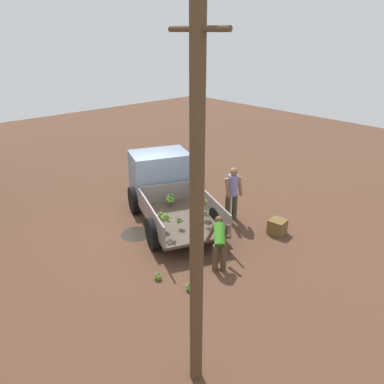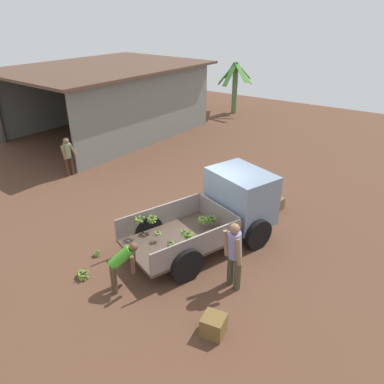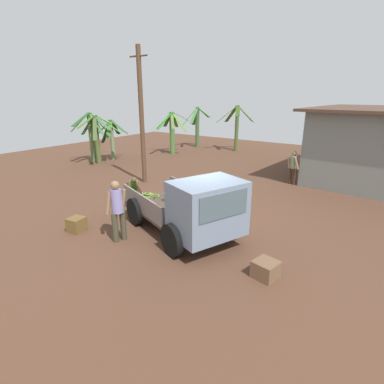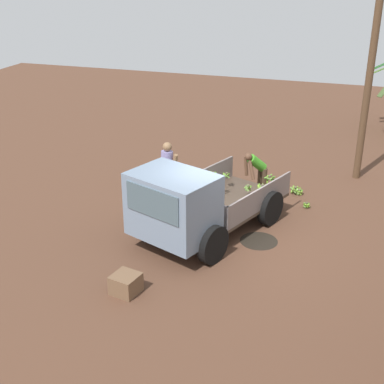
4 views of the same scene
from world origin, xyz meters
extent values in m
plane|color=brown|center=(0.00, 0.00, 0.00)|extent=(36.00, 36.00, 0.00)
cylinder|color=#2B251E|center=(-0.08, 0.73, 0.00)|extent=(0.90, 0.90, 0.01)
cube|color=#48382D|center=(-1.00, -0.24, 0.48)|extent=(3.23, 2.72, 0.08)
cube|color=gray|center=(-0.67, 0.60, 0.81)|extent=(2.57, 1.04, 0.59)
cube|color=gray|center=(-1.33, -1.08, 0.81)|extent=(2.57, 1.04, 0.59)
cube|color=gray|center=(0.26, -0.73, 0.81)|extent=(0.72, 1.75, 0.59)
cube|color=gray|center=(1.00, -1.02, 1.16)|extent=(1.87, 2.17, 1.45)
cube|color=#4C606B|center=(1.61, -1.26, 1.45)|extent=(0.56, 1.37, 0.64)
cylinder|color=black|center=(1.16, -0.05, 0.44)|extent=(0.90, 0.52, 0.87)
cylinder|color=black|center=(0.47, -1.84, 0.44)|extent=(0.90, 0.52, 0.87)
cylinder|color=black|center=(-1.03, 0.81, 0.44)|extent=(0.90, 0.52, 0.87)
cylinder|color=black|center=(-1.73, -0.99, 0.44)|extent=(0.90, 0.52, 0.87)
sphere|color=#4A4230|center=(-0.01, -0.64, 0.83)|extent=(0.08, 0.08, 0.08)
cylinder|color=#4E7318|center=(-0.04, -0.72, 0.77)|extent=(0.21, 0.13, 0.14)
cylinder|color=#6A9E2C|center=(0.04, -0.71, 0.76)|extent=(0.19, 0.15, 0.16)
cylinder|color=#6BA241|center=(0.07, -0.66, 0.76)|extent=(0.10, 0.20, 0.15)
cylinder|color=#6D9B41|center=(0.05, -0.60, 0.75)|extent=(0.15, 0.18, 0.17)
cylinder|color=#5D8C29|center=(-0.01, -0.57, 0.75)|extent=(0.19, 0.05, 0.18)
cylinder|color=#52772B|center=(-0.05, -0.60, 0.75)|extent=(0.15, 0.16, 0.19)
cylinder|color=#528829|center=(-0.06, -0.65, 0.74)|extent=(0.06, 0.16, 0.20)
sphere|color=brown|center=(-1.20, -0.57, 0.99)|extent=(0.07, 0.07, 0.07)
cylinder|color=#608E22|center=(-1.12, -0.59, 0.95)|extent=(0.08, 0.20, 0.10)
cylinder|color=#73AF40|center=(-1.17, -0.51, 0.92)|extent=(0.17, 0.10, 0.15)
cylinder|color=#537720|center=(-1.26, -0.52, 0.95)|extent=(0.16, 0.17, 0.10)
cylinder|color=#5A8624|center=(-1.25, -0.60, 0.91)|extent=(0.10, 0.15, 0.18)
cylinder|color=#58812C|center=(-1.19, -0.64, 0.93)|extent=(0.18, 0.05, 0.14)
sphere|color=brown|center=(-1.74, -0.51, 0.93)|extent=(0.07, 0.07, 0.07)
cylinder|color=#52791D|center=(-1.74, -0.47, 0.86)|extent=(0.12, 0.05, 0.15)
cylinder|color=#48721D|center=(-1.78, -0.49, 0.86)|extent=(0.09, 0.13, 0.14)
cylinder|color=olive|center=(-1.78, -0.56, 0.89)|extent=(0.14, 0.13, 0.10)
cylinder|color=#70A638|center=(-1.70, -0.57, 0.89)|extent=(0.15, 0.12, 0.09)
cylinder|color=#72A547|center=(-1.69, -0.49, 0.87)|extent=(0.09, 0.15, 0.13)
sphere|color=#453E2D|center=(-1.35, -0.78, 1.07)|extent=(0.08, 0.08, 0.08)
cylinder|color=olive|center=(-1.32, -0.82, 1.00)|extent=(0.15, 0.14, 0.17)
cylinder|color=#79A441|center=(-1.28, -0.78, 1.02)|extent=(0.06, 0.18, 0.13)
cylinder|color=#59772B|center=(-1.31, -0.73, 1.01)|extent=(0.17, 0.15, 0.14)
cylinder|color=#7CB229|center=(-1.35, -0.71, 1.02)|extent=(0.18, 0.05, 0.13)
cylinder|color=#588034|center=(-1.39, -0.74, 1.00)|extent=(0.15, 0.14, 0.17)
cylinder|color=#69A229|center=(-1.41, -0.78, 1.00)|extent=(0.05, 0.16, 0.16)
cylinder|color=#538629|center=(-1.39, -0.83, 1.01)|extent=(0.17, 0.15, 0.15)
cylinder|color=#7AA834|center=(-1.35, -0.84, 1.00)|extent=(0.16, 0.06, 0.16)
sphere|color=brown|center=(-0.19, -0.49, 0.82)|extent=(0.08, 0.08, 0.08)
cylinder|color=#7AAF4D|center=(-0.14, -0.55, 0.77)|extent=(0.18, 0.17, 0.14)
cylinder|color=olive|center=(-0.10, -0.50, 0.78)|extent=(0.06, 0.21, 0.12)
cylinder|color=olive|center=(-0.12, -0.44, 0.78)|extent=(0.16, 0.19, 0.12)
cylinder|color=olive|center=(-0.17, -0.41, 0.78)|extent=(0.21, 0.08, 0.12)
cylinder|color=#679720|center=(-0.24, -0.42, 0.78)|extent=(0.19, 0.16, 0.13)
cylinder|color=#65A232|center=(-0.27, -0.49, 0.77)|extent=(0.05, 0.20, 0.14)
cylinder|color=#508426|center=(-0.24, -0.55, 0.77)|extent=(0.18, 0.17, 0.13)
cylinder|color=olive|center=(-0.20, -0.54, 0.74)|extent=(0.16, 0.08, 0.19)
sphere|color=#4B4431|center=(-1.38, 0.15, 0.80)|extent=(0.07, 0.07, 0.07)
cylinder|color=#537528|center=(-1.35, 0.18, 0.74)|extent=(0.13, 0.11, 0.13)
cylinder|color=olive|center=(-1.40, 0.19, 0.75)|extent=(0.14, 0.09, 0.12)
cylinder|color=#5D9428|center=(-1.44, 0.16, 0.76)|extent=(0.07, 0.15, 0.10)
cylinder|color=#78AD48|center=(-1.42, 0.10, 0.77)|extent=(0.14, 0.12, 0.09)
cylinder|color=#517833|center=(-1.37, 0.10, 0.74)|extent=(0.14, 0.07, 0.13)
cylinder|color=#77A148|center=(-1.35, 0.13, 0.74)|extent=(0.08, 0.12, 0.14)
sphere|color=#4B4330|center=(-1.11, 0.56, 0.98)|extent=(0.08, 0.08, 0.08)
cylinder|color=#7CA63C|center=(-1.19, 0.55, 0.90)|extent=(0.07, 0.20, 0.17)
cylinder|color=#7AA540|center=(-1.16, 0.50, 0.91)|extent=(0.18, 0.16, 0.17)
cylinder|color=#538227|center=(-1.11, 0.47, 0.93)|extent=(0.22, 0.06, 0.13)
cylinder|color=#7CB12D|center=(-1.06, 0.51, 0.90)|extent=(0.16, 0.18, 0.17)
cylinder|color=#7FAA3C|center=(-1.03, 0.58, 0.93)|extent=(0.09, 0.22, 0.13)
cylinder|color=#5B8038|center=(-1.06, 0.60, 0.89)|extent=(0.16, 0.17, 0.19)
cylinder|color=#769C44|center=(-1.12, 0.64, 0.91)|extent=(0.21, 0.07, 0.16)
cylinder|color=#527D2C|center=(-1.16, 0.60, 0.89)|extent=(0.16, 0.16, 0.19)
sphere|color=brown|center=(-1.48, 0.67, 1.10)|extent=(0.08, 0.08, 0.08)
cylinder|color=#4D7526|center=(-1.54, 0.72, 1.03)|extent=(0.16, 0.19, 0.17)
cylinder|color=#58922C|center=(-1.55, 0.62, 1.06)|extent=(0.17, 0.20, 0.12)
cylinder|color=#53761C|center=(-1.46, 0.62, 1.01)|extent=(0.17, 0.08, 0.20)
cylinder|color=#587E34|center=(-1.39, 0.68, 1.05)|extent=(0.07, 0.22, 0.13)
cylinder|color=olive|center=(-1.45, 0.75, 1.05)|extent=(0.22, 0.12, 0.14)
cylinder|color=#3F3833|center=(1.86, 12.27, 1.64)|extent=(0.16, 0.16, 3.28)
cylinder|color=#3F3833|center=(1.46, 6.56, 1.64)|extent=(0.16, 0.16, 3.28)
cylinder|color=brown|center=(-4.89, 2.74, 2.98)|extent=(0.21, 0.21, 5.96)
cylinder|color=brown|center=(-4.89, 2.74, 5.51)|extent=(1.02, 0.07, 0.07)
cylinder|color=#587040|center=(-10.52, 4.16, 1.45)|extent=(0.32, 0.32, 2.90)
cube|color=#3E782F|center=(-9.90, 4.10, 2.37)|extent=(1.28, 0.31, 1.18)
cube|color=#3B8739|center=(-10.35, 4.55, 2.45)|extent=(0.57, 0.88, 1.02)
cube|color=#386F1E|center=(-10.87, 4.47, 2.37)|extent=(0.86, 0.79, 1.18)
cube|color=#2E4D1A|center=(-11.00, 3.80, 2.40)|extent=(1.08, 0.89, 1.12)
cube|color=#225220|center=(-10.44, 3.51, 2.61)|extent=(0.44, 1.36, 0.71)
cylinder|color=#4A7838|center=(-8.25, 9.04, 1.39)|extent=(0.34, 0.34, 2.79)
cube|color=#548C29|center=(-7.63, 9.04, 2.22)|extent=(1.25, 0.23, 1.26)
cube|color=#3B6C2D|center=(-7.89, 9.52, 2.54)|extent=(0.88, 1.09, 0.62)
cube|color=#4F8822|center=(-8.46, 9.60, 2.28)|extent=(0.64, 1.21, 1.14)
cube|color=#395E29|center=(-8.66, 9.15, 2.32)|extent=(0.92, 0.50, 1.05)
cube|color=#335A19|center=(-8.80, 8.87, 2.26)|extent=(1.17, 0.52, 1.18)
cube|color=#2D8222|center=(-8.27, 8.33, 2.32)|extent=(0.23, 1.43, 1.05)
cube|color=#557039|center=(-7.94, 8.71, 2.32)|extent=(0.77, 0.80, 1.04)
cylinder|color=#3F6431|center=(-8.42, 12.38, 1.50)|extent=(0.30, 0.30, 2.99)
cube|color=#368034|center=(-7.88, 12.46, 2.68)|extent=(1.12, 0.37, 0.74)
cube|color=#42742A|center=(-8.20, 12.86, 2.63)|extent=(0.69, 1.08, 0.83)
cube|color=#378133|center=(-8.86, 12.73, 2.33)|extent=(1.05, 0.92, 1.44)
cube|color=#42803D|center=(-8.83, 11.97, 2.36)|extent=(0.98, 0.98, 1.36)
cube|color=#43773C|center=(-8.27, 11.75, 2.48)|extent=(0.53, 1.33, 1.13)
cylinder|color=#71895C|center=(-10.07, 5.32, 1.22)|extent=(0.24, 0.24, 2.43)
cube|color=#315C2F|center=(-9.53, 5.36, 2.15)|extent=(1.11, 0.30, 0.69)
cube|color=#3B581E|center=(-9.86, 5.79, 2.02)|extent=(0.63, 1.04, 0.93)
cube|color=#2F5F29|center=(-10.21, 5.73, 1.99)|extent=(0.54, 0.93, 0.99)
cube|color=#215021|center=(-10.63, 5.38, 1.72)|extent=(1.16, 0.37, 1.54)
cube|color=#3C7A3D|center=(-10.38, 4.72, 1.83)|extent=(0.87, 1.33, 1.32)
cube|color=#3A642A|center=(-9.66, 4.82, 2.01)|extent=(1.04, 1.16, 0.95)
cylinder|color=#4B6232|center=(-5.12, 12.56, 1.58)|extent=(0.27, 0.27, 3.17)
cube|color=#386533|center=(-4.50, 12.62, 2.67)|extent=(1.27, 0.31, 1.12)
cube|color=#365E2A|center=(-4.79, 13.16, 2.64)|extent=(0.83, 1.32, 1.17)
cube|color=#436E1F|center=(-5.73, 12.87, 2.60)|extent=(1.38, 0.90, 1.24)
cube|color=#39641F|center=(-5.70, 12.12, 2.63)|extent=(1.29, 1.04, 1.19)
cube|color=#304D1A|center=(-4.87, 12.09, 2.88)|extent=(0.75, 1.07, 0.69)
cylinder|color=#4D5D2B|center=(-9.95, 4.09, 1.39)|extent=(0.26, 0.26, 2.77)
cube|color=#406F39|center=(-9.45, 4.16, 2.43)|extent=(1.05, 0.34, 0.79)
cube|color=#478938|center=(-9.34, 4.52, 2.31)|extent=(1.35, 1.03, 1.04)
cube|color=#426A35|center=(-9.92, 4.71, 2.46)|extent=(0.31, 1.27, 0.74)
cube|color=#3E5F27|center=(-10.41, 4.39, 2.17)|extent=(1.09, 0.87, 1.32)
cube|color=#247F27|center=(-10.62, 4.09, 2.23)|extent=(1.36, 0.24, 1.20)
cube|color=#418943|center=(-10.29, 3.85, 2.26)|extent=(0.82, 0.67, 1.13)
cube|color=#446823|center=(-9.93, 3.47, 2.51)|extent=(0.22, 1.24, 0.64)
cube|color=#3E5229|center=(-9.45, 3.63, 2.19)|extent=(1.16, 1.07, 1.28)
cylinder|color=#413F2C|center=(-1.33, -2.16, 0.42)|extent=(0.21, 0.21, 0.85)
cylinder|color=#413F2C|center=(-1.25, -1.93, 0.42)|extent=(0.21, 0.21, 0.85)
cylinder|color=#827BB3|center=(-1.32, -2.03, 1.18)|extent=(0.46, 0.42, 0.69)
sphere|color=#8C6746|center=(-1.35, -2.02, 1.63)|extent=(0.24, 0.24, 0.24)
cylinder|color=#8C6746|center=(-1.46, -2.21, 1.15)|extent=(0.18, 0.24, 0.64)
cylinder|color=#8C6746|center=(-1.31, -1.81, 1.15)|extent=(0.17, 0.23, 0.64)
cylinder|color=#483725|center=(-2.91, 0.29, 0.36)|extent=(0.20, 0.20, 0.72)
cylinder|color=#483725|center=(-3.05, 0.14, 0.36)|extent=(0.20, 0.20, 0.72)
cylinder|color=green|center=(-2.82, 0.07, 0.90)|extent=(0.63, 0.61, 0.56)
sphere|color=brown|center=(-2.60, -0.13, 1.14)|extent=(0.20, 0.20, 0.20)
cylinder|color=brown|center=(-2.48, 0.00, 0.81)|extent=(0.27, 0.29, 0.53)
cylinder|color=brown|center=(-2.77, -0.22, 0.79)|extent=(0.20, 0.20, 0.54)
cylinder|color=#3C271B|center=(1.05, 6.41, 0.38)|extent=(0.17, 0.17, 0.76)
cylinder|color=#3C271B|center=(0.84, 6.44, 0.38)|extent=(0.17, 0.17, 0.76)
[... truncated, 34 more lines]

